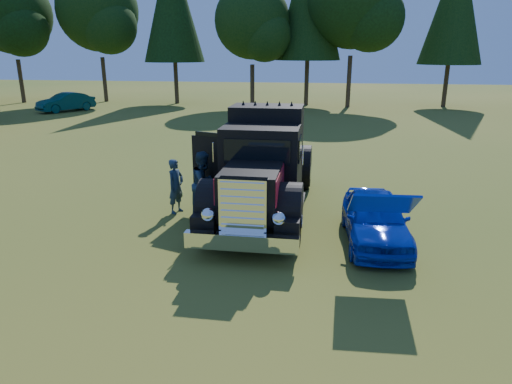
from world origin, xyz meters
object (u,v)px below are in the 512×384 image
at_px(hotrod_coupe, 375,218).
at_px(distant_teal_car, 66,102).
at_px(diamond_t_truck, 263,171).
at_px(spectator_near, 176,186).
at_px(spectator_far, 204,184).

relative_size(hotrod_coupe, distant_teal_car, 0.94).
xyz_separation_m(diamond_t_truck, spectator_near, (-2.48, -0.22, -0.49)).
bearing_deg(distant_teal_car, diamond_t_truck, -17.55).
distance_m(diamond_t_truck, hotrod_coupe, 3.44).
bearing_deg(hotrod_coupe, spectator_far, 165.34).
distance_m(diamond_t_truck, spectator_far, 1.67).
bearing_deg(spectator_near, distant_teal_car, 58.13).
relative_size(spectator_far, distant_teal_car, 0.44).
height_order(diamond_t_truck, spectator_far, diamond_t_truck).
bearing_deg(diamond_t_truck, spectator_far, -166.70).
bearing_deg(spectator_near, diamond_t_truck, -63.82).
bearing_deg(diamond_t_truck, hotrod_coupe, -27.78).
xyz_separation_m(hotrod_coupe, distant_teal_car, (-21.31, 22.40, 0.08)).
bearing_deg(diamond_t_truck, spectator_near, -174.97).
bearing_deg(distant_teal_car, spectator_near, -21.91).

